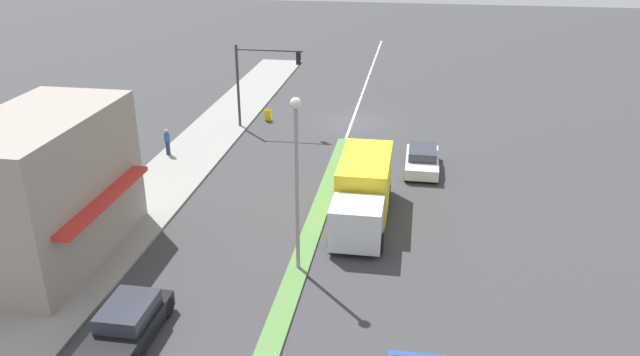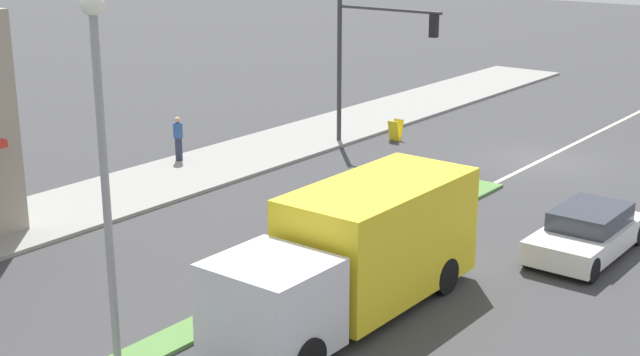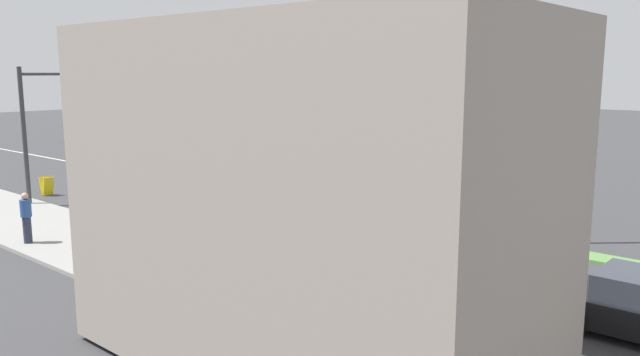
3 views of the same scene
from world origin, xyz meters
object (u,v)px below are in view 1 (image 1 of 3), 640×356
object	(u,v)px
street_lamp	(297,164)
warning_aframe_sign	(268,115)
delivery_truck	(363,191)
traffic_signal_main	(258,73)
suv_black	(128,323)
van_white	(422,160)
pedestrian	(167,141)

from	to	relation	value
street_lamp	warning_aframe_sign	bearing A→B (deg)	-72.84
warning_aframe_sign	delivery_truck	world-z (taller)	delivery_truck
traffic_signal_main	warning_aframe_sign	distance (m)	3.87
warning_aframe_sign	suv_black	size ratio (longest dim) A/B	0.21
street_lamp	delivery_truck	xyz separation A→B (m)	(-2.20, -5.14, -3.31)
warning_aframe_sign	van_white	xyz separation A→B (m)	(-10.97, 7.50, 0.20)
traffic_signal_main	suv_black	distance (m)	23.38
warning_aframe_sign	street_lamp	bearing A→B (deg)	107.16
pedestrian	van_white	world-z (taller)	pedestrian
traffic_signal_main	delivery_truck	distance (m)	15.21
traffic_signal_main	warning_aframe_sign	xyz separation A→B (m)	(-0.15, -1.70, -3.47)
warning_aframe_sign	suv_black	world-z (taller)	suv_black
street_lamp	suv_black	size ratio (longest dim) A/B	1.80
traffic_signal_main	warning_aframe_sign	world-z (taller)	traffic_signal_main
traffic_signal_main	street_lamp	size ratio (longest dim) A/B	0.76
pedestrian	delivery_truck	world-z (taller)	delivery_truck
street_lamp	warning_aframe_sign	distance (m)	20.70
street_lamp	suv_black	distance (m)	8.49
street_lamp	pedestrian	xyz separation A→B (m)	(10.35, -11.56, -3.80)
pedestrian	warning_aframe_sign	size ratio (longest dim) A/B	1.94
warning_aframe_sign	traffic_signal_main	bearing A→B (deg)	84.91
pedestrian	suv_black	bearing A→B (deg)	107.44
warning_aframe_sign	van_white	size ratio (longest dim) A/B	0.20
traffic_signal_main	van_white	world-z (taller)	traffic_signal_main
delivery_truck	street_lamp	bearing A→B (deg)	66.84
traffic_signal_main	delivery_truck	world-z (taller)	traffic_signal_main
street_lamp	warning_aframe_sign	size ratio (longest dim) A/B	8.80
suv_black	van_white	xyz separation A→B (m)	(-10.00, -17.33, -0.03)
traffic_signal_main	street_lamp	distance (m)	18.69
suv_black	warning_aframe_sign	bearing A→B (deg)	-87.76
street_lamp	suv_black	world-z (taller)	street_lamp
traffic_signal_main	suv_black	xyz separation A→B (m)	(-1.12, 23.13, -3.25)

